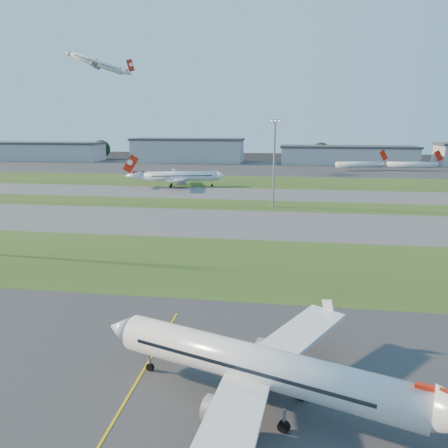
% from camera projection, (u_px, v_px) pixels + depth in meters
% --- Properties ---
extents(grass_strip_a, '(300.00, 34.00, 0.01)m').
position_uv_depth(grass_strip_a, '(180.00, 262.00, 80.11)').
color(grass_strip_a, '#2C4517').
rests_on(grass_strip_a, ground).
extents(taxiway_a, '(300.00, 32.00, 0.01)m').
position_uv_depth(taxiway_a, '(211.00, 222.00, 111.92)').
color(taxiway_a, '#515154').
rests_on(taxiway_a, ground).
extents(grass_strip_b, '(300.00, 18.00, 0.01)m').
position_uv_depth(grass_strip_b, '(225.00, 205.00, 136.02)').
color(grass_strip_b, '#2C4517').
rests_on(grass_strip_b, ground).
extents(taxiway_b, '(300.00, 26.00, 0.01)m').
position_uv_depth(taxiway_b, '(234.00, 193.00, 157.22)').
color(taxiway_b, '#515154').
rests_on(taxiway_b, ground).
extents(grass_strip_c, '(300.00, 40.00, 0.01)m').
position_uv_depth(grass_strip_c, '(243.00, 182.00, 189.03)').
color(grass_strip_c, '#2C4517').
rests_on(grass_strip_c, ground).
extents(apron_far, '(400.00, 80.00, 0.01)m').
position_uv_depth(apron_far, '(254.00, 168.00, 246.86)').
color(apron_far, '#333335').
rests_on(apron_far, ground).
extents(airliner_parked, '(33.34, 28.15, 10.80)m').
position_uv_depth(airliner_parked, '(263.00, 368.00, 38.51)').
color(airliner_parked, white).
rests_on(airliner_parked, ground).
extents(airliner_taxiing, '(36.50, 30.61, 11.56)m').
position_uv_depth(airliner_taxiing, '(179.00, 177.00, 172.98)').
color(airliner_taxiing, white).
rests_on(airliner_taxiing, ground).
extents(airliner_departing, '(31.72, 26.61, 10.10)m').
position_uv_depth(airliner_departing, '(97.00, 63.00, 224.19)').
color(airliner_departing, white).
extents(mini_jet_near, '(28.04, 9.94, 9.48)m').
position_uv_depth(mini_jet_near, '(360.00, 164.00, 231.63)').
color(mini_jet_near, white).
rests_on(mini_jet_near, ground).
extents(mini_jet_far, '(28.64, 4.52, 9.48)m').
position_uv_depth(mini_jet_far, '(413.00, 165.00, 230.69)').
color(mini_jet_far, white).
rests_on(mini_jet_far, ground).
extents(light_mast_centre, '(3.20, 0.70, 25.80)m').
position_uv_depth(light_mast_centre, '(274.00, 158.00, 128.63)').
color(light_mast_centre, gray).
rests_on(light_mast_centre, ground).
extents(hangar_far_west, '(91.80, 23.00, 12.20)m').
position_uv_depth(hangar_far_west, '(36.00, 151.00, 295.41)').
color(hangar_far_west, '#9A9CA2').
rests_on(hangar_far_west, ground).
extents(hangar_west, '(71.40, 23.00, 15.20)m').
position_uv_depth(hangar_west, '(188.00, 150.00, 280.36)').
color(hangar_west, '#9A9CA2').
rests_on(hangar_west, ground).
extents(hangar_east, '(81.60, 23.00, 11.20)m').
position_uv_depth(hangar_east, '(347.00, 155.00, 266.80)').
color(hangar_east, '#9A9CA2').
rests_on(hangar_east, ground).
extents(tree_west, '(12.10, 12.10, 13.20)m').
position_uv_depth(tree_west, '(101.00, 149.00, 304.04)').
color(tree_west, black).
rests_on(tree_west, ground).
extents(tree_mid_west, '(9.90, 9.90, 10.80)m').
position_uv_depth(tree_mid_west, '(228.00, 152.00, 287.86)').
color(tree_mid_west, black).
rests_on(tree_mid_west, ground).
extents(tree_mid_east, '(11.55, 11.55, 12.60)m').
position_uv_depth(tree_mid_east, '(321.00, 151.00, 282.13)').
color(tree_mid_east, black).
rests_on(tree_mid_east, ground).
extents(tree_east, '(10.45, 10.45, 11.40)m').
position_uv_depth(tree_east, '(445.00, 154.00, 269.83)').
color(tree_east, black).
rests_on(tree_east, ground).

